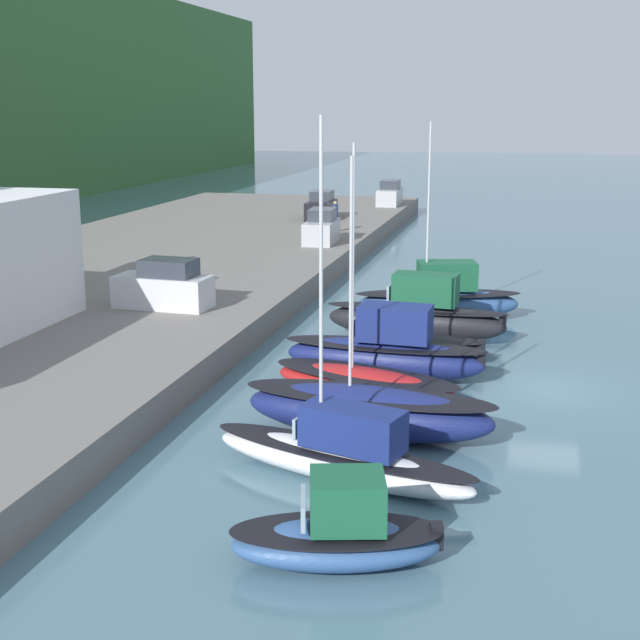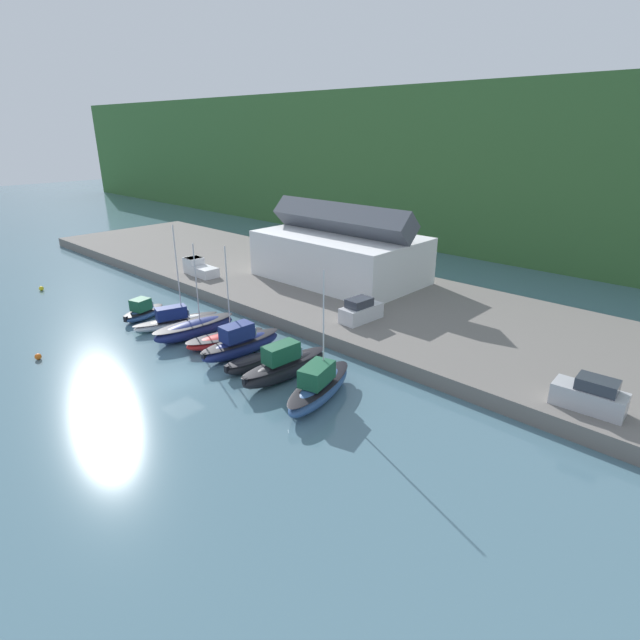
# 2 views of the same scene
# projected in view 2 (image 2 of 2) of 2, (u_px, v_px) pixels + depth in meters

# --- Properties ---
(ground_plane) EXTENTS (320.00, 320.00, 0.00)m
(ground_plane) POSITION_uv_depth(u_px,v_px,m) (180.00, 379.00, 37.44)
(ground_plane) COLOR slate
(hillside_backdrop) EXTENTS (240.00, 79.87, 23.53)m
(hillside_backdrop) POSITION_uv_depth(u_px,v_px,m) (588.00, 161.00, 93.86)
(hillside_backdrop) COLOR #386633
(hillside_backdrop) RESTS_ON ground_plane
(quay_promenade) EXTENTS (107.86, 21.66, 1.23)m
(quay_promenade) POSITION_uv_depth(u_px,v_px,m) (367.00, 301.00, 52.56)
(quay_promenade) COLOR slate
(quay_promenade) RESTS_ON ground_plane
(harbor_clubhouse) EXTENTS (18.62, 11.42, 8.75)m
(harbor_clubhouse) POSITION_uv_depth(u_px,v_px,m) (340.00, 253.00, 56.96)
(harbor_clubhouse) COLOR white
(harbor_clubhouse) RESTS_ON quay_promenade
(moored_boat_0) EXTENTS (3.10, 5.08, 2.09)m
(moored_boat_0) POSITION_uv_depth(u_px,v_px,m) (143.00, 311.00, 49.06)
(moored_boat_0) COLOR #33568E
(moored_boat_0) RESTS_ON ground_plane
(moored_boat_1) EXTENTS (3.90, 8.10, 9.64)m
(moored_boat_1) POSITION_uv_depth(u_px,v_px,m) (175.00, 320.00, 46.82)
(moored_boat_1) COLOR white
(moored_boat_1) RESTS_ON ground_plane
(moored_boat_2) EXTENTS (2.93, 8.02, 8.47)m
(moored_boat_2) POSITION_uv_depth(u_px,v_px,m) (195.00, 328.00, 44.62)
(moored_boat_2) COLOR navy
(moored_boat_2) RESTS_ON ground_plane
(moored_boat_3) EXTENTS (4.12, 7.30, 8.69)m
(moored_boat_3) POSITION_uv_depth(u_px,v_px,m) (225.00, 339.00, 42.99)
(moored_boat_3) COLOR red
(moored_boat_3) RESTS_ON ground_plane
(moored_boat_4) EXTENTS (2.36, 7.69, 2.79)m
(moored_boat_4) POSITION_uv_depth(u_px,v_px,m) (241.00, 344.00, 41.00)
(moored_boat_4) COLOR navy
(moored_boat_4) RESTS_ON ground_plane
(moored_boat_5) EXTENTS (1.91, 4.23, 1.09)m
(moored_boat_5) POSITION_uv_depth(u_px,v_px,m) (248.00, 364.00, 38.49)
(moored_boat_5) COLOR black
(moored_boat_5) RESTS_ON ground_plane
(moored_boat_6) EXTENTS (2.33, 7.98, 2.93)m
(moored_boat_6) POSITION_uv_depth(u_px,v_px,m) (285.00, 366.00, 37.04)
(moored_boat_6) COLOR black
(moored_boat_6) RESTS_ON ground_plane
(moored_boat_7) EXTENTS (4.09, 8.07, 9.15)m
(moored_boat_7) POSITION_uv_depth(u_px,v_px,m) (319.00, 387.00, 34.18)
(moored_boat_7) COLOR #33568E
(moored_boat_7) RESTS_ON ground_plane
(parked_car_1) EXTENTS (2.05, 4.30, 2.16)m
(parked_car_1) POSITION_uv_depth(u_px,v_px,m) (361.00, 311.00, 45.10)
(parked_car_1) COLOR silver
(parked_car_1) RESTS_ON quay_promenade
(parked_car_3) EXTENTS (4.30, 2.05, 2.16)m
(parked_car_3) POSITION_uv_depth(u_px,v_px,m) (590.00, 396.00, 30.78)
(parked_car_3) COLOR #B7B7BC
(parked_car_3) RESTS_ON quay_promenade
(pickup_truck_0) EXTENTS (4.73, 2.01, 1.90)m
(pickup_truck_0) POSITION_uv_depth(u_px,v_px,m) (199.00, 268.00, 59.45)
(pickup_truck_0) COLOR silver
(pickup_truck_0) RESTS_ON quay_promenade
(dog_on_quay) EXTENTS (0.85, 0.64, 0.68)m
(dog_on_quay) POSITION_uv_depth(u_px,v_px,m) (188.00, 263.00, 63.12)
(dog_on_quay) COLOR tan
(dog_on_quay) RESTS_ON quay_promenade
(mooring_buoy_0) EXTENTS (0.52, 0.52, 0.52)m
(mooring_buoy_0) POSITION_uv_depth(u_px,v_px,m) (41.00, 288.00, 57.73)
(mooring_buoy_0) COLOR yellow
(mooring_buoy_0) RESTS_ON ground_plane
(mooring_buoy_1) EXTENTS (0.52, 0.52, 0.52)m
(mooring_buoy_1) POSITION_uv_depth(u_px,v_px,m) (38.00, 357.00, 40.47)
(mooring_buoy_1) COLOR orange
(mooring_buoy_1) RESTS_ON ground_plane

